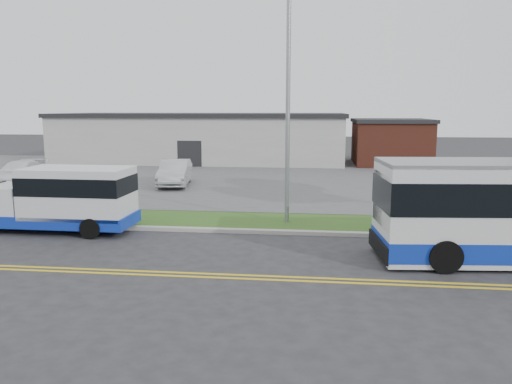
# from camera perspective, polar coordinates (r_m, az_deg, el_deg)

# --- Properties ---
(ground) EXTENTS (140.00, 140.00, 0.00)m
(ground) POSITION_cam_1_polar(r_m,az_deg,el_deg) (18.66, -6.24, -5.37)
(ground) COLOR #28282B
(ground) RESTS_ON ground
(lane_line_north) EXTENTS (70.00, 0.12, 0.01)m
(lane_line_north) POSITION_cam_1_polar(r_m,az_deg,el_deg) (15.09, -9.54, -9.05)
(lane_line_north) COLOR gold
(lane_line_north) RESTS_ON ground
(lane_line_south) EXTENTS (70.00, 0.12, 0.01)m
(lane_line_south) POSITION_cam_1_polar(r_m,az_deg,el_deg) (14.82, -9.86, -9.41)
(lane_line_south) COLOR gold
(lane_line_south) RESTS_ON ground
(curb) EXTENTS (80.00, 0.30, 0.15)m
(curb) POSITION_cam_1_polar(r_m,az_deg,el_deg) (19.68, -5.53, -4.34)
(curb) COLOR #9E9B93
(curb) RESTS_ON ground
(verge) EXTENTS (80.00, 3.30, 0.10)m
(verge) POSITION_cam_1_polar(r_m,az_deg,el_deg) (21.40, -4.52, -3.26)
(verge) COLOR #32511B
(verge) RESTS_ON ground
(parking_lot) EXTENTS (80.00, 25.00, 0.10)m
(parking_lot) POSITION_cam_1_polar(r_m,az_deg,el_deg) (35.13, -0.06, 1.79)
(parking_lot) COLOR #4C4C4F
(parking_lot) RESTS_ON ground
(commercial_building) EXTENTS (25.40, 10.40, 4.35)m
(commercial_building) POSITION_cam_1_polar(r_m,az_deg,el_deg) (45.77, -6.10, 6.23)
(commercial_building) COLOR #9E9E99
(commercial_building) RESTS_ON ground
(brick_wing) EXTENTS (6.30, 7.30, 3.90)m
(brick_wing) POSITION_cam_1_polar(r_m,az_deg,el_deg) (44.13, 15.10, 5.55)
(brick_wing) COLOR brown
(brick_wing) RESTS_ON ground
(streetlight_near) EXTENTS (0.35, 1.53, 9.50)m
(streetlight_near) POSITION_cam_1_polar(r_m,az_deg,el_deg) (20.33, 3.67, 10.79)
(streetlight_near) COLOR gray
(streetlight_near) RESTS_ON verge
(shuttle_bus) EXTENTS (6.63, 2.31, 2.52)m
(shuttle_bus) POSITION_cam_1_polar(r_m,az_deg,el_deg) (20.89, -21.21, -0.58)
(shuttle_bus) COLOR #0E2B9E
(shuttle_bus) RESTS_ON ground
(pedestrian) EXTENTS (0.77, 0.53, 2.00)m
(pedestrian) POSITION_cam_1_polar(r_m,az_deg,el_deg) (21.68, -17.38, -0.67)
(pedestrian) COLOR black
(pedestrian) RESTS_ON verge
(parked_car_a) EXTENTS (2.33, 4.97, 1.57)m
(parked_car_a) POSITION_cam_1_polar(r_m,az_deg,el_deg) (30.99, -9.25, 2.19)
(parked_car_a) COLOR #B5B7BD
(parked_car_a) RESTS_ON parking_lot
(parked_car_b) EXTENTS (2.75, 5.32, 1.47)m
(parked_car_b) POSITION_cam_1_polar(r_m,az_deg,el_deg) (33.90, -25.45, 1.93)
(parked_car_b) COLOR white
(parked_car_b) RESTS_ON parking_lot
(grocery_bag_left) EXTENTS (0.32, 0.32, 0.32)m
(grocery_bag_left) POSITION_cam_1_polar(r_m,az_deg,el_deg) (21.74, -18.26, -2.95)
(grocery_bag_left) COLOR white
(grocery_bag_left) RESTS_ON verge
(grocery_bag_right) EXTENTS (0.32, 0.32, 0.32)m
(grocery_bag_right) POSITION_cam_1_polar(r_m,az_deg,el_deg) (21.95, -16.29, -2.74)
(grocery_bag_right) COLOR white
(grocery_bag_right) RESTS_ON verge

